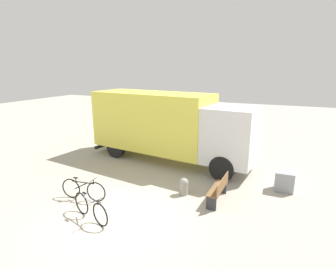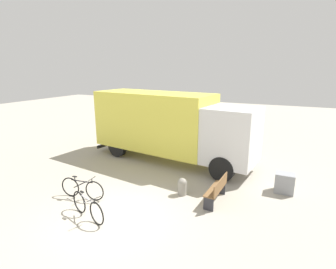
% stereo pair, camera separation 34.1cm
% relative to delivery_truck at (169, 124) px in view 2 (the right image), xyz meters
% --- Properties ---
extents(ground_plane, '(60.00, 60.00, 0.00)m').
position_rel_delivery_truck_xyz_m(ground_plane, '(0.61, -5.49, -1.89)').
color(ground_plane, '#A8A091').
extents(delivery_truck, '(8.60, 3.35, 3.40)m').
position_rel_delivery_truck_xyz_m(delivery_truck, '(0.00, 0.00, 0.00)').
color(delivery_truck, '#EAE04C').
rests_on(delivery_truck, ground).
extents(park_bench, '(0.47, 1.48, 0.90)m').
position_rel_delivery_truck_xyz_m(park_bench, '(3.35, -3.25, -1.40)').
color(park_bench, brown).
rests_on(park_bench, ground).
extents(bicycle_near, '(1.75, 0.44, 0.83)m').
position_rel_delivery_truck_xyz_m(bicycle_near, '(-1.11, -5.03, -1.50)').
color(bicycle_near, black).
rests_on(bicycle_near, ground).
extents(bicycle_middle, '(1.68, 0.64, 0.83)m').
position_rel_delivery_truck_xyz_m(bicycle_middle, '(-0.04, -5.96, -1.50)').
color(bicycle_middle, black).
rests_on(bicycle_middle, ground).
extents(bollard_near_bench, '(0.34, 0.34, 0.65)m').
position_rel_delivery_truck_xyz_m(bollard_near_bench, '(2.04, -3.25, -1.54)').
color(bollard_near_bench, gray).
rests_on(bollard_near_bench, ground).
extents(utility_box, '(0.68, 0.54, 0.76)m').
position_rel_delivery_truck_xyz_m(utility_box, '(5.46, -1.43, -1.51)').
color(utility_box, gray).
rests_on(utility_box, ground).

